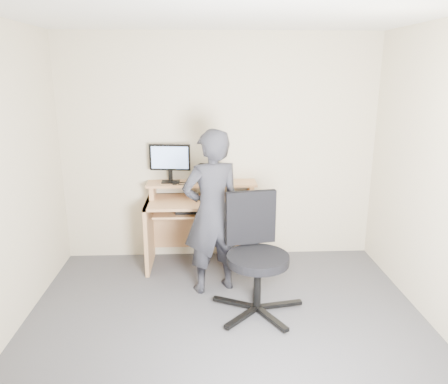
{
  "coord_description": "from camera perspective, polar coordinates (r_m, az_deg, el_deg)",
  "views": [
    {
      "loc": [
        -0.17,
        -3.05,
        2.09
      ],
      "look_at": [
        0.02,
        1.05,
        0.95
      ],
      "focal_mm": 35.0,
      "sensor_mm": 36.0,
      "label": 1
    }
  ],
  "objects": [
    {
      "name": "keyboard",
      "position": [
        4.63,
        -3.54,
        -2.4
      ],
      "size": [
        0.47,
        0.2,
        0.03
      ],
      "primitive_type": "cube",
      "rotation": [
        0.0,
        0.0,
        0.05
      ],
      "color": "black",
      "rests_on": "desk"
    },
    {
      "name": "headphones",
      "position": [
        4.83,
        -3.87,
        1.46
      ],
      "size": [
        0.16,
        0.16,
        0.06
      ],
      "primitive_type": "torus",
      "rotation": [
        0.26,
        0.0,
        0.04
      ],
      "color": "silver",
      "rests_on": "desk"
    },
    {
      "name": "monitor",
      "position": [
        4.77,
        -7.08,
        4.2
      ],
      "size": [
        0.45,
        0.12,
        0.42
      ],
      "rotation": [
        0.0,
        0.0,
        -0.12
      ],
      "color": "black",
      "rests_on": "desk"
    },
    {
      "name": "travel_mug",
      "position": [
        4.77,
        -0.61,
        2.42
      ],
      "size": [
        0.11,
        0.11,
        0.19
      ],
      "primitive_type": "cylinder",
      "rotation": [
        0.0,
        0.0,
        0.32
      ],
      "color": "silver",
      "rests_on": "desk"
    },
    {
      "name": "back_wall",
      "position": [
        4.88,
        -0.61,
        5.61
      ],
      "size": [
        3.5,
        0.02,
        2.5
      ],
      "primitive_type": "cube",
      "color": "beige",
      "rests_on": "ground"
    },
    {
      "name": "desk",
      "position": [
        4.83,
        -2.87,
        -3.11
      ],
      "size": [
        1.2,
        0.6,
        0.91
      ],
      "color": "tan",
      "rests_on": "ground"
    },
    {
      "name": "mouse",
      "position": [
        4.6,
        1.02,
        -1.15
      ],
      "size": [
        0.1,
        0.07,
        0.04
      ],
      "primitive_type": "ellipsoid",
      "rotation": [
        0.0,
        0.0,
        0.06
      ],
      "color": "black",
      "rests_on": "desk"
    },
    {
      "name": "charger",
      "position": [
        4.73,
        -6.46,
        1.2
      ],
      "size": [
        0.05,
        0.04,
        0.03
      ],
      "primitive_type": "cube",
      "rotation": [
        0.0,
        0.0,
        -0.08
      ],
      "color": "black",
      "rests_on": "desk"
    },
    {
      "name": "external_drive",
      "position": [
        4.79,
        -2.93,
        2.48
      ],
      "size": [
        0.1,
        0.14,
        0.2
      ],
      "primitive_type": "cube",
      "rotation": [
        0.0,
        0.0,
        -0.28
      ],
      "color": "black",
      "rests_on": "desk"
    },
    {
      "name": "smartphone",
      "position": [
        4.78,
        0.55,
        1.3
      ],
      "size": [
        0.09,
        0.14,
        0.01
      ],
      "primitive_type": "cube",
      "rotation": [
        0.0,
        0.0,
        -0.18
      ],
      "color": "black",
      "rests_on": "desk"
    },
    {
      "name": "person",
      "position": [
        4.14,
        -1.58,
        -2.68
      ],
      "size": [
        0.68,
        0.56,
        1.59
      ],
      "primitive_type": "imported",
      "rotation": [
        0.0,
        0.0,
        3.5
      ],
      "color": "black",
      "rests_on": "ground"
    },
    {
      "name": "ground",
      "position": [
        3.7,
        0.48,
        -18.86
      ],
      "size": [
        3.5,
        3.5,
        0.0
      ],
      "primitive_type": "plane",
      "color": "#4C4B50",
      "rests_on": "ground"
    },
    {
      "name": "office_chair",
      "position": [
        3.9,
        4.11,
        -7.56
      ],
      "size": [
        0.82,
        0.81,
        1.03
      ],
      "rotation": [
        0.0,
        0.0,
        0.18
      ],
      "color": "black",
      "rests_on": "ground"
    },
    {
      "name": "ceiling",
      "position": [
        3.08,
        0.59,
        23.15
      ],
      "size": [
        3.5,
        3.5,
        0.02
      ],
      "primitive_type": "cube",
      "color": "white",
      "rests_on": "back_wall"
    }
  ]
}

